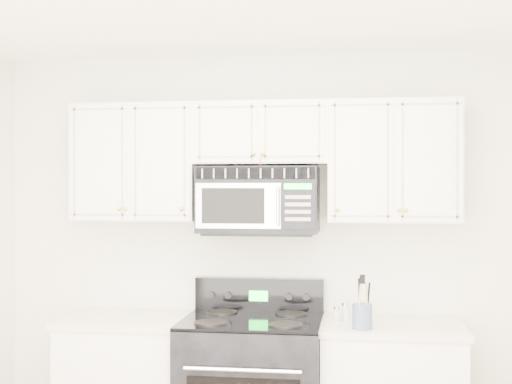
# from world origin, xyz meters

# --- Properties ---
(room) EXTENTS (3.51, 3.51, 2.61)m
(room) POSITION_xyz_m (0.00, 0.00, 1.30)
(room) COLOR #916B4B
(room) RESTS_ON ground
(upper_cabinets) EXTENTS (2.44, 0.37, 0.75)m
(upper_cabinets) POSITION_xyz_m (0.00, 1.58, 1.93)
(upper_cabinets) COLOR silver
(upper_cabinets) RESTS_ON ground
(microwave) EXTENTS (0.75, 0.42, 0.41)m
(microwave) POSITION_xyz_m (-0.02, 1.56, 1.66)
(microwave) COLOR black
(microwave) RESTS_ON ground
(utensil_crock) EXTENTS (0.12, 0.12, 0.31)m
(utensil_crock) POSITION_xyz_m (0.63, 1.24, 1.00)
(utensil_crock) COLOR #474F6D
(utensil_crock) RESTS_ON base_cabinet_right
(shaker_salt) EXTENTS (0.05, 0.05, 0.11)m
(shaker_salt) POSITION_xyz_m (0.53, 1.47, 0.98)
(shaker_salt) COLOR #B4B3BD
(shaker_salt) RESTS_ON base_cabinet_right
(shaker_pepper) EXTENTS (0.04, 0.04, 0.09)m
(shaker_pepper) POSITION_xyz_m (0.48, 1.43, 0.97)
(shaker_pepper) COLOR #B4B3BD
(shaker_pepper) RESTS_ON base_cabinet_right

